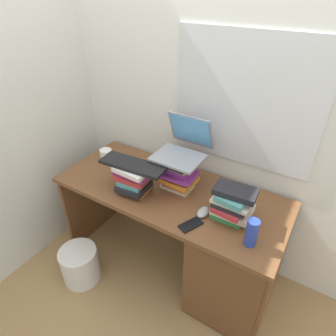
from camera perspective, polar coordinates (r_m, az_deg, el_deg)
The scene contains 14 objects.
ground_plane at distance 2.43m, azimuth 0.30°, elevation -17.91°, with size 6.00×6.00×0.00m, color #9E7A4C.
wall_back at distance 1.93m, azimuth 6.43°, elevation 15.26°, with size 6.00×0.06×2.60m.
wall_left at distance 2.28m, azimuth -22.30°, elevation 15.95°, with size 0.05×6.00×2.60m, color silver.
desk at distance 2.01m, azimuth 9.87°, elevation -15.65°, with size 1.53×0.64×0.72m.
book_stack_tall at distance 1.88m, azimuth 1.94°, elevation -1.00°, with size 0.24×0.20×0.22m.
book_stack_keyboard_riser at distance 1.86m, azimuth -6.72°, elevation -2.03°, with size 0.24×0.22×0.19m.
book_stack_side at distance 1.69m, azimuth 12.48°, elevation -6.82°, with size 0.24×0.21×0.21m.
laptop at distance 1.84m, azimuth 3.04°, elevation 4.32°, with size 0.30×0.33×0.24m.
keyboard at distance 1.81m, azimuth -6.93°, elevation 0.63°, with size 0.42×0.14×0.02m, color black.
computer_mouse at distance 1.73m, azimuth 6.88°, elevation -8.57°, with size 0.06×0.10×0.04m, color #A5A8AD.
mug at distance 2.24m, azimuth -11.96°, elevation 2.49°, with size 0.13×0.09×0.09m.
water_bottle at distance 1.58m, azimuth 16.05°, elevation -12.08°, with size 0.06×0.06×0.16m, color #263FA5.
cell_phone at distance 1.67m, azimuth 4.47°, elevation -11.01°, with size 0.07×0.14×0.01m, color black.
wastebasket at distance 2.33m, azimuth -16.81°, elevation -17.64°, with size 0.27×0.27×0.27m, color silver.
Camera 1 is at (0.79, -1.29, 1.90)m, focal length 31.15 mm.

